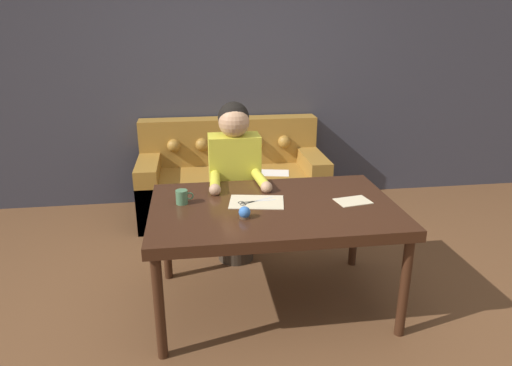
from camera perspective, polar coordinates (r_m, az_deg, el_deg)
ground_plane at (r=3.18m, az=1.97°, el=-15.25°), size 16.00×16.00×0.00m
wall_back at (r=4.72m, az=-2.34°, el=13.28°), size 8.00×0.06×2.60m
dining_table at (r=2.91m, az=2.22°, el=-3.93°), size 1.55×0.99×0.72m
couch at (r=4.52m, az=-3.05°, el=0.21°), size 1.77×0.83×0.90m
person at (r=3.48m, az=-2.66°, el=0.16°), size 0.43×0.60×1.27m
pattern_paper_main at (r=2.92m, az=0.07°, el=-2.38°), size 0.38×0.29×0.00m
pattern_paper_offcut at (r=3.00m, az=12.03°, el=-2.23°), size 0.24×0.19×0.00m
scissors at (r=2.92m, az=-0.69°, el=-2.43°), size 0.25×0.13×0.01m
mug at (r=2.92m, az=-9.22°, el=-1.73°), size 0.11×0.08×0.09m
pin_cushion at (r=2.69m, az=-1.44°, el=-3.74°), size 0.07×0.07×0.07m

